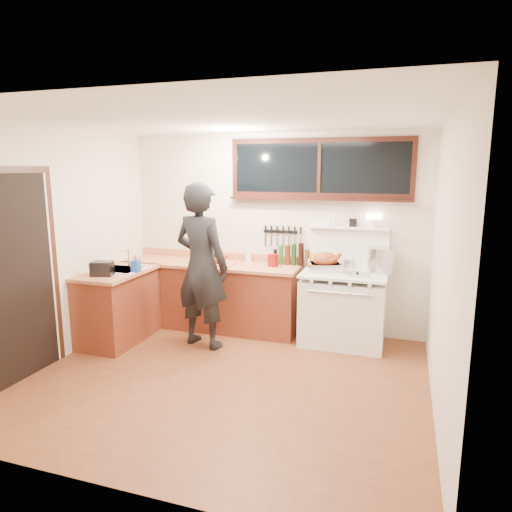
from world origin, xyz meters
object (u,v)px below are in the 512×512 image
(man, at_px, (201,266))
(roast_turkey, at_px, (325,263))
(cutting_board, at_px, (217,260))
(vintage_stove, at_px, (343,307))

(man, bearing_deg, roast_turkey, 23.97)
(man, xyz_separation_m, roast_turkey, (1.39, 0.62, 0.00))
(cutting_board, height_order, roast_turkey, roast_turkey)
(cutting_board, relative_size, roast_turkey, 1.05)
(vintage_stove, relative_size, cutting_board, 3.29)
(cutting_board, xyz_separation_m, roast_turkey, (1.42, 0.05, 0.04))
(vintage_stove, height_order, man, man)
(man, bearing_deg, vintage_stove, 20.50)
(man, height_order, roast_turkey, man)
(vintage_stove, relative_size, man, 0.80)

